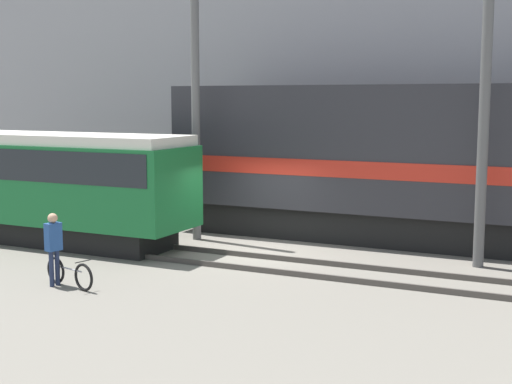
{
  "coord_description": "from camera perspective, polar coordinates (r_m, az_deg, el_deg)",
  "views": [
    {
      "loc": [
        8.82,
        -17.97,
        4.37
      ],
      "look_at": [
        0.35,
        -0.35,
        1.8
      ],
      "focal_mm": 50.0,
      "sensor_mm": 36.0,
      "label": 1
    }
  ],
  "objects": [
    {
      "name": "utility_pole_left",
      "position": [
        21.99,
        -4.87,
        8.18
      ],
      "size": [
        0.26,
        0.26,
        9.29
      ],
      "color": "#595959",
      "rests_on": "ground"
    },
    {
      "name": "track_far",
      "position": [
        23.43,
        3.1,
        -3.1
      ],
      "size": [
        60.0,
        1.51,
        0.14
      ],
      "color": "#47423D",
      "rests_on": "ground"
    },
    {
      "name": "streetcar",
      "position": [
        23.25,
        -18.26,
        1.02
      ],
      "size": [
        11.52,
        2.54,
        3.33
      ],
      "color": "black",
      "rests_on": "ground"
    },
    {
      "name": "utility_pole_center",
      "position": [
        19.13,
        17.87,
        7.98
      ],
      "size": [
        0.27,
        0.27,
        9.31
      ],
      "color": "#595959",
      "rests_on": "ground"
    },
    {
      "name": "bicycle",
      "position": [
        17.24,
        -14.7,
        -6.32
      ],
      "size": [
        1.68,
        0.58,
        0.71
      ],
      "color": "black",
      "rests_on": "ground"
    },
    {
      "name": "person",
      "position": [
        17.3,
        -15.9,
        -3.85
      ],
      "size": [
        0.3,
        0.4,
        1.73
      ],
      "color": "#232D4C",
      "rests_on": "ground"
    },
    {
      "name": "freight_locomotive",
      "position": [
        21.68,
        15.58,
        2.29
      ],
      "size": [
        17.3,
        3.04,
        5.37
      ],
      "color": "black",
      "rests_on": "ground"
    },
    {
      "name": "ground_plane",
      "position": [
        20.49,
        -0.47,
        -4.83
      ],
      "size": [
        120.0,
        120.0,
        0.0
      ],
      "primitive_type": "plane",
      "color": "slate"
    },
    {
      "name": "building_backdrop",
      "position": [
        29.37,
        8.29,
        12.94
      ],
      "size": [
        38.26,
        6.0,
        14.4
      ],
      "color": "#99999E",
      "rests_on": "ground"
    },
    {
      "name": "track_near",
      "position": [
        19.3,
        -2.24,
        -5.39
      ],
      "size": [
        60.0,
        1.51,
        0.14
      ],
      "color": "#47423D",
      "rests_on": "ground"
    }
  ]
}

